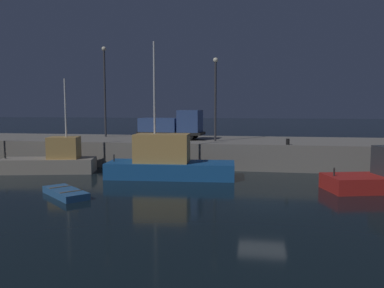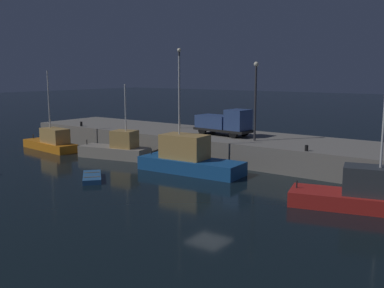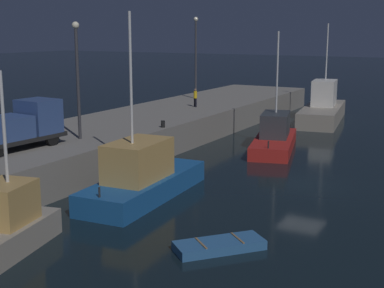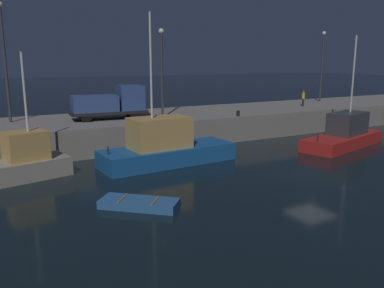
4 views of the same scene
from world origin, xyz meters
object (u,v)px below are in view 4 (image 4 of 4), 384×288
at_px(fishing_trawler_green, 165,147).
at_px(lamp_post_east, 162,66).
at_px(dockworker, 303,97).
at_px(bollard_central, 238,113).
at_px(fishing_boat_orange, 11,165).
at_px(utility_truck, 111,103).
at_px(fishing_boat_blue, 344,134).
at_px(lamp_post_west, 4,54).
at_px(dinghy_orange_near, 139,203).
at_px(lamp_post_central, 322,61).

xyz_separation_m(fishing_trawler_green, lamp_post_east, (2.76, 6.51, 5.24)).
height_order(dockworker, bollard_central, dockworker).
xyz_separation_m(fishing_boat_orange, dockworker, (28.57, 6.50, 2.12)).
xyz_separation_m(lamp_post_east, utility_truck, (-4.02, 1.17, -2.94)).
distance_m(utility_truck, dockworker, 20.43).
bearing_deg(fishing_boat_orange, dockworker, 12.82).
bearing_deg(bollard_central, fishing_boat_blue, -42.96).
xyz_separation_m(utility_truck, bollard_central, (10.04, -3.56, -1.08)).
height_order(fishing_trawler_green, bollard_central, fishing_trawler_green).
height_order(lamp_post_west, bollard_central, lamp_post_west).
height_order(fishing_trawler_green, dinghy_orange_near, fishing_trawler_green).
distance_m(fishing_boat_blue, dinghy_orange_near, 20.24).
relative_size(fishing_boat_orange, dockworker, 4.58).
relative_size(lamp_post_east, dockworker, 4.44).
xyz_separation_m(lamp_post_central, dockworker, (-5.42, -2.90, -3.72)).
bearing_deg(fishing_boat_blue, fishing_trawler_green, 173.21).
bearing_deg(utility_truck, fishing_boat_orange, -139.34).
xyz_separation_m(dinghy_orange_near, lamp_post_east, (7.22, 13.29, 6.21)).
height_order(fishing_trawler_green, utility_truck, fishing_trawler_green).
distance_m(lamp_post_east, dockworker, 16.76).
distance_m(lamp_post_west, dockworker, 28.26).
bearing_deg(lamp_post_east, lamp_post_central, 9.32).
relative_size(fishing_boat_orange, fishing_trawler_green, 0.76).
xyz_separation_m(dinghy_orange_near, lamp_post_west, (-4.20, 16.55, 7.10)).
bearing_deg(fishing_boat_blue, fishing_boat_orange, 174.21).
relative_size(fishing_boat_blue, dockworker, 5.65).
distance_m(fishing_boat_blue, fishing_boat_orange, 24.67).
bearing_deg(fishing_boat_orange, fishing_trawler_green, -4.18).
bearing_deg(fishing_boat_blue, bollard_central, 137.04).
bearing_deg(bollard_central, fishing_trawler_green, -154.84).
bearing_deg(fishing_boat_orange, utility_truck, 40.66).
bearing_deg(lamp_post_west, dockworker, -5.28).
xyz_separation_m(fishing_boat_blue, lamp_post_west, (-23.79, 11.56, 6.32)).
bearing_deg(lamp_post_east, fishing_trawler_green, -112.97).
bearing_deg(dinghy_orange_near, lamp_post_west, 104.23).
distance_m(fishing_trawler_green, lamp_post_central, 27.16).
distance_m(lamp_post_west, lamp_post_central, 33.25).
relative_size(fishing_trawler_green, lamp_post_central, 1.23).
bearing_deg(lamp_post_east, bollard_central, -21.62).
bearing_deg(lamp_post_central, fishing_trawler_green, -157.69).
height_order(dinghy_orange_near, utility_truck, utility_truck).
bearing_deg(dinghy_orange_near, lamp_post_central, 30.16).
bearing_deg(dockworker, utility_truck, 178.62).
height_order(fishing_trawler_green, lamp_post_central, lamp_post_central).
height_order(lamp_post_west, utility_truck, lamp_post_west).
height_order(dinghy_orange_near, bollard_central, bollard_central).
xyz_separation_m(lamp_post_central, utility_truck, (-25.84, -2.41, -3.33)).
xyz_separation_m(fishing_trawler_green, dockworker, (19.17, 7.19, 1.91)).
relative_size(fishing_trawler_green, dockworker, 6.01).
relative_size(lamp_post_east, lamp_post_central, 0.91).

